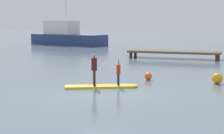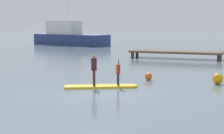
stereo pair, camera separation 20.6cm
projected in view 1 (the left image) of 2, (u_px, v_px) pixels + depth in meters
The scene contains 8 objects.
ground_plane at pixel (104, 94), 16.36m from camera, with size 240.00×240.00×0.00m, color slate.
paddleboard_near at pixel (101, 86), 18.13m from camera, with size 3.55×2.24×0.10m.
paddler_adult at pixel (94, 67), 17.97m from camera, with size 0.38×0.46×1.60m.
paddler_child_solo at pixel (118, 72), 18.12m from camera, with size 0.28×0.38×1.32m.
fishing_boat_white_large at pixel (66, 36), 52.92m from camera, with size 12.50×6.60×10.77m.
floating_dock at pixel (174, 52), 32.76m from camera, with size 8.26×2.08×0.68m.
mooring_buoy_near at pixel (148, 76), 20.43m from camera, with size 0.42×0.42×0.42m, color orange.
mooring_buoy_far at pixel (217, 79), 19.18m from camera, with size 0.56×0.56×0.56m, color orange.
Camera 1 is at (5.88, -14.98, 3.21)m, focal length 58.18 mm.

